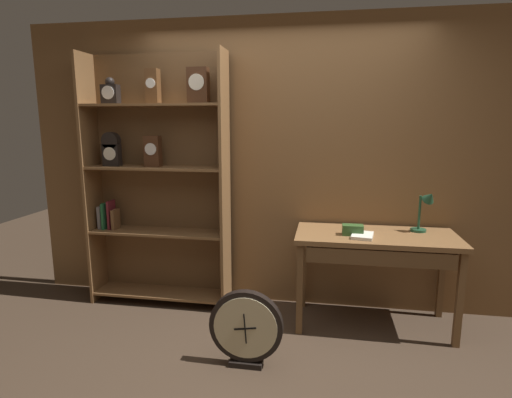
{
  "coord_description": "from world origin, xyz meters",
  "views": [
    {
      "loc": [
        0.41,
        -2.36,
        1.69
      ],
      "look_at": [
        -0.11,
        0.65,
        1.12
      ],
      "focal_mm": 28.77,
      "sensor_mm": 36.0,
      "label": 1
    }
  ],
  "objects_px": {
    "desk_lamp": "(426,207)",
    "toolbox_small": "(353,230)",
    "round_clock_large": "(246,328)",
    "workbench": "(376,247)",
    "bookshelf": "(156,178)",
    "open_repair_manual": "(362,235)"
  },
  "relations": [
    {
      "from": "bookshelf",
      "to": "workbench",
      "type": "distance_m",
      "value": 2.02
    },
    {
      "from": "round_clock_large",
      "to": "open_repair_manual",
      "type": "bearing_deg",
      "value": 39.13
    },
    {
      "from": "open_repair_manual",
      "to": "workbench",
      "type": "bearing_deg",
      "value": 44.47
    },
    {
      "from": "desk_lamp",
      "to": "toolbox_small",
      "type": "xyz_separation_m",
      "value": [
        -0.59,
        -0.18,
        -0.17
      ]
    },
    {
      "from": "toolbox_small",
      "to": "open_repair_manual",
      "type": "height_order",
      "value": "toolbox_small"
    },
    {
      "from": "open_repair_manual",
      "to": "desk_lamp",
      "type": "bearing_deg",
      "value": 33.79
    },
    {
      "from": "bookshelf",
      "to": "toolbox_small",
      "type": "height_order",
      "value": "bookshelf"
    },
    {
      "from": "workbench",
      "to": "round_clock_large",
      "type": "height_order",
      "value": "workbench"
    },
    {
      "from": "round_clock_large",
      "to": "workbench",
      "type": "bearing_deg",
      "value": 38.59
    },
    {
      "from": "workbench",
      "to": "desk_lamp",
      "type": "bearing_deg",
      "value": 20.29
    },
    {
      "from": "workbench",
      "to": "toolbox_small",
      "type": "height_order",
      "value": "toolbox_small"
    },
    {
      "from": "workbench",
      "to": "open_repair_manual",
      "type": "relative_size",
      "value": 5.89
    },
    {
      "from": "toolbox_small",
      "to": "open_repair_manual",
      "type": "distance_m",
      "value": 0.09
    },
    {
      "from": "bookshelf",
      "to": "open_repair_manual",
      "type": "xyz_separation_m",
      "value": [
        1.83,
        -0.27,
        -0.38
      ]
    },
    {
      "from": "toolbox_small",
      "to": "round_clock_large",
      "type": "relative_size",
      "value": 0.3
    },
    {
      "from": "bookshelf",
      "to": "toolbox_small",
      "type": "xyz_separation_m",
      "value": [
        1.76,
        -0.22,
        -0.35
      ]
    },
    {
      "from": "open_repair_manual",
      "to": "round_clock_large",
      "type": "xyz_separation_m",
      "value": [
        -0.81,
        -0.66,
        -0.52
      ]
    },
    {
      "from": "workbench",
      "to": "bookshelf",
      "type": "bearing_deg",
      "value": 174.48
    },
    {
      "from": "desk_lamp",
      "to": "toolbox_small",
      "type": "distance_m",
      "value": 0.64
    },
    {
      "from": "bookshelf",
      "to": "open_repair_manual",
      "type": "relative_size",
      "value": 10.44
    },
    {
      "from": "toolbox_small",
      "to": "desk_lamp",
      "type": "bearing_deg",
      "value": 16.98
    },
    {
      "from": "workbench",
      "to": "open_repair_manual",
      "type": "height_order",
      "value": "open_repair_manual"
    }
  ]
}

